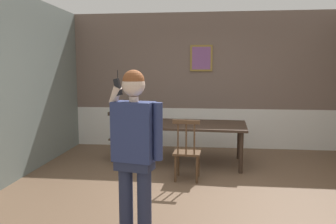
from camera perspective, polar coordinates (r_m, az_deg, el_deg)
ground_plane at (r=4.70m, az=5.50°, el=-13.80°), size 6.27×6.27×0.00m
room_back_partition at (r=7.21m, az=6.02°, el=4.89°), size 5.70×0.17×2.87m
dining_table at (r=5.98m, az=4.33°, el=-2.68°), size 1.92×1.20×0.72m
chair_near_window at (r=5.11m, az=3.28°, el=-6.67°), size 0.42×0.42×0.95m
chair_by_doorway at (r=6.28m, az=-7.78°, el=-4.11°), size 0.49×0.49×0.93m
person_figure at (r=3.24m, az=-5.67°, el=-5.55°), size 0.55×0.30×1.69m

